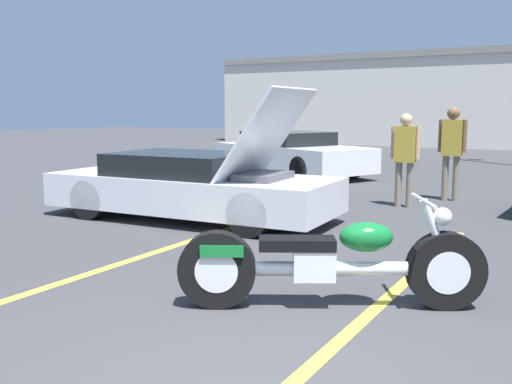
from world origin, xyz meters
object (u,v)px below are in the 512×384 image
show_car_hood_open (193,186)px  parked_car_left_row (291,154)px  spectator_by_show_car (405,152)px  spectator_near_motorcycle (452,145)px  motorcycle (330,263)px

show_car_hood_open → parked_car_left_row: (-1.47, 6.29, 0.03)m
spectator_by_show_car → spectator_near_motorcycle: bearing=64.6°
show_car_hood_open → spectator_by_show_car: size_ratio=2.84×
parked_car_left_row → spectator_near_motorcycle: (4.58, -2.31, 0.50)m
motorcycle → spectator_by_show_car: spectator_by_show_car is taller
motorcycle → show_car_hood_open: bearing=112.9°
spectator_near_motorcycle → spectator_by_show_car: (-0.55, -1.16, -0.08)m
motorcycle → spectator_by_show_car: bearing=70.1°
show_car_hood_open → spectator_near_motorcycle: 5.08m
spectator_near_motorcycle → spectator_by_show_car: 1.29m
parked_car_left_row → spectator_by_show_car: 5.34m
show_car_hood_open → spectator_near_motorcycle: show_car_hood_open is taller
show_car_hood_open → parked_car_left_row: bearing=99.5°
show_car_hood_open → parked_car_left_row: show_car_hood_open is taller
show_car_hood_open → parked_car_left_row: 6.46m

